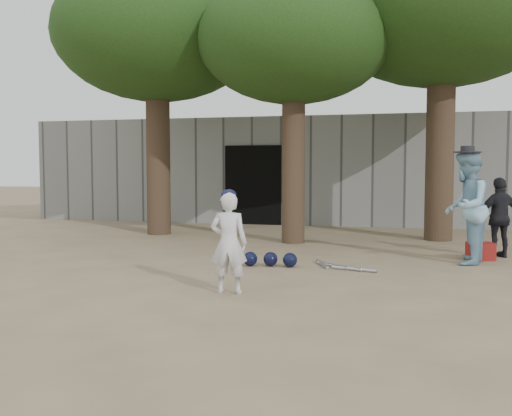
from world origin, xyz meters
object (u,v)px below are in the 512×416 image
(spectator_blue, at_px, (466,207))
(red_bag, at_px, (480,251))
(spectator_dark, at_px, (500,217))
(boy_player, at_px, (229,243))

(spectator_blue, relative_size, red_bag, 4.43)
(spectator_dark, bearing_deg, spectator_blue, 30.63)
(spectator_blue, height_order, spectator_dark, spectator_blue)
(spectator_blue, xyz_separation_m, red_bag, (0.30, 0.49, -0.78))
(boy_player, bearing_deg, spectator_dark, -139.55)
(boy_player, distance_m, spectator_blue, 4.39)
(spectator_dark, bearing_deg, red_bag, 24.61)
(spectator_blue, height_order, red_bag, spectator_blue)
(boy_player, bearing_deg, spectator_blue, -141.18)
(boy_player, relative_size, spectator_dark, 0.90)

